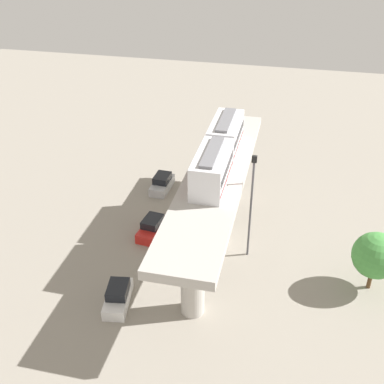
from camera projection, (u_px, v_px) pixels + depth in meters
name	position (u px, v px, depth m)	size (l,w,h in m)	color
ground_plane	(213.00, 244.00, 46.78)	(120.00, 120.00, 0.00)	gray
viaduct	(215.00, 193.00, 43.75)	(5.20, 28.00, 7.78)	#B7B2AA
train	(219.00, 151.00, 43.24)	(2.64, 13.55, 3.24)	silver
parked_car_silver	(162.00, 183.00, 55.33)	(2.00, 4.28, 1.76)	#B2B5BA
parked_car_red	(152.00, 227.00, 47.88)	(2.33, 4.40, 1.76)	red
parked_car_white	(118.00, 296.00, 39.55)	(2.43, 4.43, 1.76)	white
tree_near_viaduct	(376.00, 256.00, 39.77)	(3.94, 3.94, 5.45)	brown
signal_post	(251.00, 203.00, 42.48)	(0.44, 0.28, 10.38)	#4C4C51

